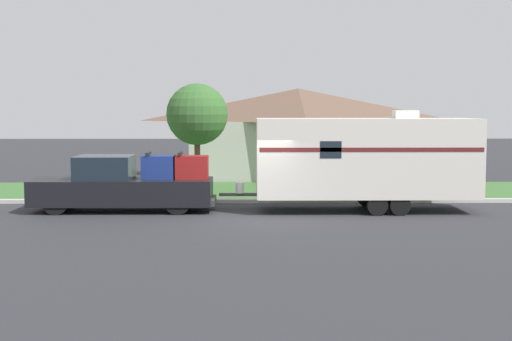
# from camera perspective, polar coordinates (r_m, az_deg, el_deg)

# --- Properties ---
(ground_plane) EXTENTS (120.00, 120.00, 0.00)m
(ground_plane) POSITION_cam_1_polar(r_m,az_deg,el_deg) (22.98, -0.12, -3.84)
(ground_plane) COLOR #2D2D33
(curb_strip) EXTENTS (80.00, 0.30, 0.14)m
(curb_strip) POSITION_cam_1_polar(r_m,az_deg,el_deg) (26.68, -0.21, -2.45)
(curb_strip) COLOR beige
(curb_strip) RESTS_ON ground_plane
(lawn_strip) EXTENTS (80.00, 7.00, 0.03)m
(lawn_strip) POSITION_cam_1_polar(r_m,az_deg,el_deg) (30.31, -0.27, -1.66)
(lawn_strip) COLOR #3D6B33
(lawn_strip) RESTS_ON ground_plane
(house_across_street) EXTENTS (11.74, 7.67, 4.56)m
(house_across_street) POSITION_cam_1_polar(r_m,az_deg,el_deg) (37.33, 3.39, 3.20)
(house_across_street) COLOR #B2B2A8
(house_across_street) RESTS_ON ground_plane
(pickup_truck) EXTENTS (6.25, 1.95, 2.03)m
(pickup_truck) POSITION_cam_1_polar(r_m,az_deg,el_deg) (24.84, -10.46, -1.18)
(pickup_truck) COLOR black
(pickup_truck) RESTS_ON ground_plane
(travel_trailer) EXTENTS (8.78, 2.51, 3.46)m
(travel_trailer) POSITION_cam_1_polar(r_m,az_deg,el_deg) (24.74, 8.77, 1.03)
(travel_trailer) COLOR black
(travel_trailer) RESTS_ON ground_plane
(mailbox) EXTENTS (0.48, 0.20, 1.30)m
(mailbox) POSITION_cam_1_polar(r_m,az_deg,el_deg) (28.20, 12.47, -0.26)
(mailbox) COLOR brown
(mailbox) RESTS_ON ground_plane
(tree_in_yard) EXTENTS (2.50, 2.50, 4.53)m
(tree_in_yard) POSITION_cam_1_polar(r_m,az_deg,el_deg) (28.97, -4.74, 4.47)
(tree_in_yard) COLOR brown
(tree_in_yard) RESTS_ON ground_plane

